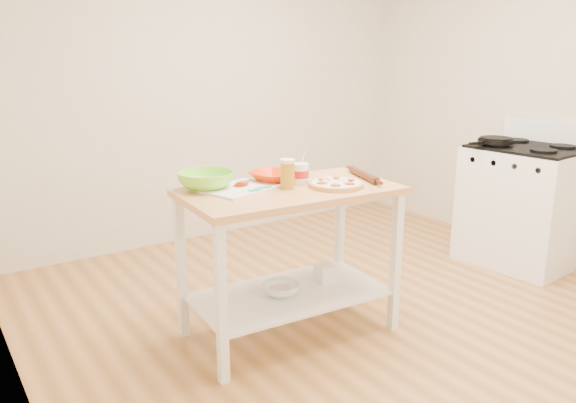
# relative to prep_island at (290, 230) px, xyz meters

# --- Properties ---
(room_shell) EXTENTS (4.04, 4.54, 2.74)m
(room_shell) POSITION_rel_prep_island_xyz_m (0.55, -0.27, 0.70)
(room_shell) COLOR #B87E43
(room_shell) RESTS_ON ground
(prep_island) EXTENTS (1.26, 0.74, 0.90)m
(prep_island) POSITION_rel_prep_island_xyz_m (0.00, 0.00, 0.00)
(prep_island) COLOR tan
(prep_island) RESTS_ON ground
(gas_stove) EXTENTS (0.75, 0.85, 1.11)m
(gas_stove) POSITION_rel_prep_island_xyz_m (2.20, -0.05, -0.18)
(gas_stove) COLOR white
(gas_stove) RESTS_ON ground
(skillet) EXTENTS (0.43, 0.27, 0.03)m
(skillet) POSITION_rel_prep_island_xyz_m (2.03, 0.13, 0.32)
(skillet) COLOR black
(skillet) RESTS_ON gas_stove
(pizza) EXTENTS (0.32, 0.32, 0.05)m
(pizza) POSITION_rel_prep_island_xyz_m (0.24, -0.12, 0.27)
(pizza) COLOR tan
(pizza) RESTS_ON prep_island
(cutting_board) EXTENTS (0.47, 0.40, 0.04)m
(cutting_board) POSITION_rel_prep_island_xyz_m (-0.25, 0.14, 0.26)
(cutting_board) COLOR white
(cutting_board) RESTS_ON prep_island
(spatula) EXTENTS (0.15, 0.05, 0.01)m
(spatula) POSITION_rel_prep_island_xyz_m (-0.18, 0.03, 0.27)
(spatula) COLOR teal
(spatula) RESTS_ON cutting_board
(knife) EXTENTS (0.26, 0.12, 0.01)m
(knife) POSITION_rel_prep_island_xyz_m (-0.38, 0.25, 0.27)
(knife) COLOR silver
(knife) RESTS_ON cutting_board
(orange_bowl) EXTENTS (0.31, 0.31, 0.06)m
(orange_bowl) POSITION_rel_prep_island_xyz_m (0.01, 0.19, 0.28)
(orange_bowl) COLOR #EA3303
(orange_bowl) RESTS_ON prep_island
(green_bowl) EXTENTS (0.37, 0.37, 0.10)m
(green_bowl) POSITION_rel_prep_island_xyz_m (-0.40, 0.25, 0.30)
(green_bowl) COLOR #83E635
(green_bowl) RESTS_ON prep_island
(beer_pint) EXTENTS (0.08, 0.08, 0.17)m
(beer_pint) POSITION_rel_prep_island_xyz_m (-0.01, 0.00, 0.33)
(beer_pint) COLOR #B27E16
(beer_pint) RESTS_ON prep_island
(yogurt_tub) EXTENTS (0.10, 0.10, 0.21)m
(yogurt_tub) POSITION_rel_prep_island_xyz_m (0.12, 0.06, 0.31)
(yogurt_tub) COLOR white
(yogurt_tub) RESTS_ON prep_island
(rolling_pin) EXTENTS (0.15, 0.37, 0.04)m
(rolling_pin) POSITION_rel_prep_island_xyz_m (0.51, -0.05, 0.27)
(rolling_pin) COLOR #502312
(rolling_pin) RESTS_ON prep_island
(shelf_glass_bowl) EXTENTS (0.26, 0.26, 0.07)m
(shelf_glass_bowl) POSITION_rel_prep_island_xyz_m (-0.06, 0.00, -0.36)
(shelf_glass_bowl) COLOR silver
(shelf_glass_bowl) RESTS_ON prep_island
(shelf_bin) EXTENTS (0.12, 0.12, 0.11)m
(shelf_bin) POSITION_rel_prep_island_xyz_m (0.28, 0.01, -0.34)
(shelf_bin) COLOR white
(shelf_bin) RESTS_ON prep_island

